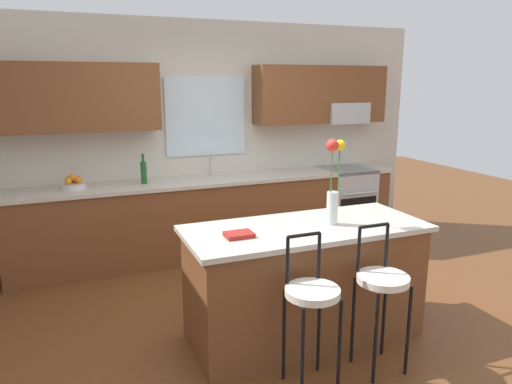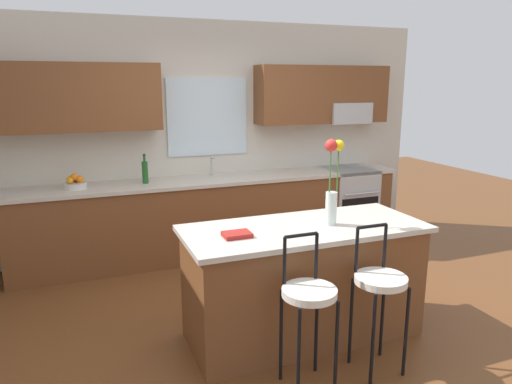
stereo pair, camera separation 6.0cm
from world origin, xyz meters
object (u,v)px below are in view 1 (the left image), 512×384
object	(u,v)px
bar_stool_middle	(382,285)
fruit_bowl_oranges	(73,184)
kitchen_island	(305,281)
bar_stool_near	(312,299)
bottle_olive_oil	(144,172)
flower_vase	(334,183)
cookbook	(239,235)
oven_range	(345,203)

from	to	relation	value
bar_stool_middle	fruit_bowl_oranges	distance (m)	3.30
kitchen_island	bar_stool_near	distance (m)	0.69
kitchen_island	bar_stool_near	world-z (taller)	bar_stool_near
bar_stool_middle	bottle_olive_oil	world-z (taller)	bottle_olive_oil
kitchen_island	bottle_olive_oil	distance (m)	2.32
flower_vase	cookbook	xyz separation A→B (m)	(-0.78, -0.02, -0.31)
flower_vase	bottle_olive_oil	bearing A→B (deg)	118.29
fruit_bowl_oranges	bottle_olive_oil	bearing A→B (deg)	-0.37
cookbook	oven_range	bearing A→B (deg)	42.90
oven_range	flower_vase	bearing A→B (deg)	-125.17
bar_stool_middle	cookbook	distance (m)	1.06
bar_stool_middle	bottle_olive_oil	size ratio (longest dim) A/B	3.22
kitchen_island	bar_stool_near	xyz separation A→B (m)	(-0.28, -0.61, 0.17)
flower_vase	bottle_olive_oil	distance (m)	2.37
flower_vase	bottle_olive_oil	size ratio (longest dim) A/B	2.07
kitchen_island	bottle_olive_oil	size ratio (longest dim) A/B	5.86
kitchen_island	fruit_bowl_oranges	distance (m)	2.67
kitchen_island	bar_stool_near	size ratio (longest dim) A/B	1.82
bar_stool_near	bar_stool_middle	xyz separation A→B (m)	(0.55, 0.00, 0.00)
fruit_bowl_oranges	kitchen_island	bearing A→B (deg)	-51.45
kitchen_island	cookbook	size ratio (longest dim) A/B	9.47
cookbook	kitchen_island	bearing A→B (deg)	5.21
flower_vase	bar_stool_middle	bearing A→B (deg)	-83.66
oven_range	kitchen_island	bearing A→B (deg)	-129.40
cookbook	bottle_olive_oil	size ratio (longest dim) A/B	0.62
oven_range	cookbook	bearing A→B (deg)	-137.10
oven_range	flower_vase	distance (m)	2.64
bar_stool_near	bottle_olive_oil	distance (m)	2.77
bar_stool_middle	cookbook	size ratio (longest dim) A/B	5.21
bar_stool_middle	cookbook	bearing A→B (deg)	146.46
cookbook	flower_vase	bearing A→B (deg)	1.19
bar_stool_middle	oven_range	bearing A→B (deg)	62.26
kitchen_island	bar_stool_middle	bearing A→B (deg)	-65.84
fruit_bowl_oranges	oven_range	bearing A→B (deg)	-0.51
kitchen_island	bottle_olive_oil	world-z (taller)	bottle_olive_oil
bar_stool_near	oven_range	bearing A→B (deg)	53.70
cookbook	bottle_olive_oil	world-z (taller)	bottle_olive_oil
bar_stool_middle	fruit_bowl_oranges	bearing A→B (deg)	125.63
bar_stool_near	bar_stool_middle	bearing A→B (deg)	0.00
bar_stool_middle	flower_vase	xyz separation A→B (m)	(-0.06, 0.58, 0.62)
cookbook	bottle_olive_oil	bearing A→B (deg)	99.17
kitchen_island	bottle_olive_oil	xyz separation A→B (m)	(-0.91, 2.05, 0.59)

